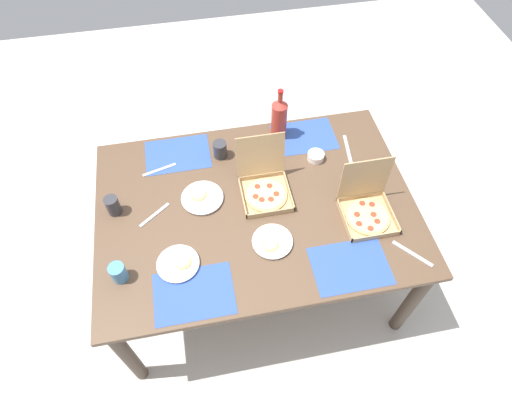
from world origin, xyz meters
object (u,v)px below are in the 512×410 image
Objects in this scene: pizza_box_corner_left at (265,186)px; cup_dark at (220,150)px; plate_near_left at (179,264)px; cup_clear_right at (118,273)px; pizza_box_edge_far at (367,208)px; cup_spare at (113,205)px; condiment_bowl at (316,156)px; soda_bottle at (279,118)px; plate_far_left at (272,242)px; plate_middle at (202,198)px.

cup_dark is at bearing 122.93° from pizza_box_corner_left.
cup_clear_right is (-0.27, -0.02, 0.04)m from plate_near_left.
pizza_box_corner_left is 3.00× the size of cup_dark.
pizza_box_corner_left is 0.53m from pizza_box_edge_far.
cup_spare is (-1.25, 0.25, 0.01)m from pizza_box_edge_far.
soda_bottle is at bearing 126.10° from condiment_bowl.
cup_clear_right is at bearing -176.19° from plate_far_left.
condiment_bowl is at bearing 110.12° from pizza_box_edge_far.
cup_spare is at bearing -171.97° from condiment_bowl.
cup_dark is at bearing 141.48° from pizza_box_edge_far.
plate_middle is 0.32m from cup_dark.
cup_dark is at bearing 49.81° from cup_clear_right.
pizza_box_corner_left is 0.35m from cup_dark.
cup_clear_right is 0.38m from cup_spare.
cup_dark is (0.56, 0.66, 0.00)m from cup_clear_right.
cup_spare is (-0.75, 0.33, 0.04)m from plate_far_left.
plate_middle is 0.64m from soda_bottle.
plate_near_left is 0.96m from condiment_bowl.
plate_near_left is 0.47m from cup_spare.
soda_bottle is 3.30× the size of cup_dark.
pizza_box_edge_far is at bearing -11.43° from cup_spare.
plate_middle is 0.39m from plate_near_left.
plate_near_left is at bearing -173.26° from pizza_box_edge_far.
pizza_box_edge_far is at bearing 9.10° from plate_far_left.
condiment_bowl is (0.35, 0.49, 0.01)m from plate_far_left.
pizza_box_corner_left is 0.33m from plate_middle.
soda_bottle is 3.50× the size of condiment_bowl.
pizza_box_edge_far is 0.85m from cup_dark.
pizza_box_edge_far is 1.46× the size of plate_far_left.
pizza_box_edge_far is 0.84m from plate_middle.
cup_dark is at bearing 25.61° from cup_spare.
condiment_bowl is at bearing -13.42° from cup_dark.
pizza_box_corner_left is at bearing -152.08° from condiment_bowl.
plate_far_left is at bearing -104.88° from soda_bottle.
pizza_box_edge_far is at bearing 5.99° from cup_clear_right.
plate_near_left is at bearing -114.24° from cup_dark.
condiment_bowl is (1.08, 0.54, -0.03)m from cup_clear_right.
cup_clear_right reaches higher than plate_near_left.
pizza_box_corner_left is 0.83m from cup_clear_right.
cup_spare reaches higher than condiment_bowl.
pizza_box_edge_far is 1.27m from cup_spare.
pizza_box_edge_far is 0.71m from soda_bottle.
cup_dark is at bearing 166.58° from condiment_bowl.
plate_near_left is at bearing -175.89° from plate_far_left.
pizza_box_corner_left is 1.01× the size of pizza_box_edge_far.
plate_near_left is 2.17× the size of condiment_bowl.
pizza_box_corner_left is 0.32m from plate_far_left.
plate_middle is at bearing 162.77° from pizza_box_edge_far.
condiment_bowl is at bearing -53.90° from soda_bottle.
cup_spare is at bearing -154.39° from cup_dark.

